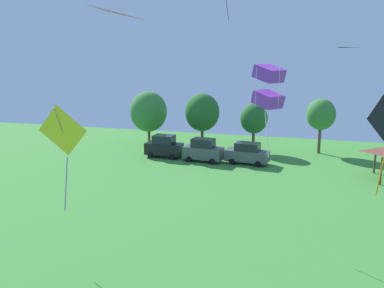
# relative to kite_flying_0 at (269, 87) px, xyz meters

# --- Properties ---
(kite_flying_0) EXTENTS (2.16, 2.12, 5.92)m
(kite_flying_0) POSITION_rel_kite_flying_0_xyz_m (0.00, 0.00, 0.00)
(kite_flying_0) COLOR purple
(kite_flying_3) EXTENTS (3.05, 0.93, 6.10)m
(kite_flying_3) POSITION_rel_kite_flying_0_xyz_m (-10.42, -6.82, -2.31)
(kite_flying_3) COLOR yellow
(kite_flying_5) EXTENTS (2.16, 2.89, 0.47)m
(kite_flying_5) POSITION_rel_kite_flying_0_xyz_m (-3.75, -10.42, 2.29)
(kite_flying_5) COLOR #E54C93
(kite_flying_6) EXTENTS (2.23, 2.96, 0.06)m
(kite_flying_6) POSITION_rel_kite_flying_0_xyz_m (6.51, 11.49, 1.60)
(kite_flying_6) COLOR black
(parked_car_leftmost) EXTENTS (4.29, 2.20, 2.58)m
(parked_car_leftmost) POSITION_rel_kite_flying_0_xyz_m (-13.37, 17.06, -8.30)
(parked_car_leftmost) COLOR black
(parked_car_leftmost) RESTS_ON ground
(parked_car_second_from_left) EXTENTS (4.49, 2.33, 2.58)m
(parked_car_second_from_left) POSITION_rel_kite_flying_0_xyz_m (-8.52, 16.40, -8.30)
(parked_car_second_from_left) COLOR #4C5156
(parked_car_second_from_left) RESTS_ON ground
(parked_car_third_from_left) EXTENTS (4.79, 2.47, 2.32)m
(parked_car_third_from_left) POSITION_rel_kite_flying_0_xyz_m (-3.67, 16.77, -8.41)
(parked_car_third_from_left) COLOR #4C5156
(parked_car_third_from_left) RESTS_ON ground
(treeline_tree_0) EXTENTS (4.82, 4.82, 7.01)m
(treeline_tree_0) POSITION_rel_kite_flying_0_xyz_m (-17.73, 23.19, -5.21)
(treeline_tree_0) COLOR brown
(treeline_tree_0) RESTS_ON ground
(treeline_tree_1) EXTENTS (4.31, 4.31, 6.95)m
(treeline_tree_1) POSITION_rel_kite_flying_0_xyz_m (-10.37, 22.90, -4.99)
(treeline_tree_1) COLOR brown
(treeline_tree_1) RESTS_ON ground
(treeline_tree_2) EXTENTS (3.30, 3.30, 5.90)m
(treeline_tree_2) POSITION_rel_kite_flying_0_xyz_m (-3.88, 22.81, -5.49)
(treeline_tree_2) COLOR brown
(treeline_tree_2) RESTS_ON ground
(treeline_tree_3) EXTENTS (3.39, 3.39, 6.57)m
(treeline_tree_3) POSITION_rel_kite_flying_0_xyz_m (3.84, 24.13, -4.87)
(treeline_tree_3) COLOR brown
(treeline_tree_3) RESTS_ON ground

